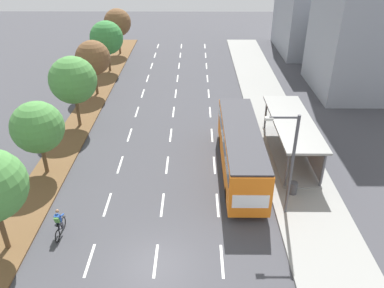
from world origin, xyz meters
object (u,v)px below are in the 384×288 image
Objects in this scene: bus_shelter at (295,134)px; median_tree_farthest at (117,23)px; median_tree_third at (73,80)px; bus at (241,147)px; streetlight at (290,159)px; median_tree_second at (38,127)px; trash_bin at (293,188)px; median_tree_fourth at (93,58)px; median_tree_fifth at (107,38)px; cyclist at (59,224)px.

median_tree_farthest is (-17.90, 27.24, 2.44)m from bus_shelter.
bus_shelter is 32.69m from median_tree_farthest.
median_tree_farthest is at bearing 90.67° from median_tree_third.
streetlight is (2.17, -4.62, 1.82)m from bus.
median_tree_farthest reaches higher than median_tree_second.
bus_shelter is 11.15× the size of trash_bin.
trash_bin is at bearing -102.12° from bus_shelter.
median_tree_third is (-13.37, 7.14, 2.22)m from bus.
median_tree_second is (-13.76, -0.30, 1.60)m from bus.
streetlight is (15.93, -4.32, 0.22)m from median_tree_second.
median_tree_fourth is 14.89m from median_tree_farthest.
bus is 2.12× the size of median_tree_second.
streetlight reaches higher than median_tree_farthest.
median_tree_third is 1.10× the size of median_tree_fourth.
median_tree_third is (0.39, 7.44, 0.62)m from median_tree_second.
bus_shelter is 21.73m from median_tree_fourth.
median_tree_third is 1.04× the size of median_tree_fifth.
median_tree_fifth is at bearing 95.52° from cyclist.
cyclist is 7.53m from median_tree_second.
median_tree_second is at bearing -90.41° from median_tree_fifth.
trash_bin is at bearing 60.84° from streetlight.
streetlight reaches higher than median_tree_second.
streetlight is (15.53, -11.77, -0.40)m from median_tree_third.
median_tree_farthest is (0.13, 29.78, 0.64)m from median_tree_second.
median_tree_fourth is 0.94× the size of median_tree_fifth.
trash_bin is at bearing -30.91° from median_tree_third.
median_tree_fourth is at bearing 132.75° from bus.
bus is 32.55m from median_tree_farthest.
bus is at bearing -28.12° from median_tree_third.
median_tree_fourth is at bearing -89.47° from median_tree_farthest.
median_tree_fourth is at bearing 88.95° from median_tree_second.
median_tree_third reaches higher than bus.
median_tree_fourth reaches higher than bus_shelter.
median_tree_second is 14.89m from median_tree_fourth.
median_tree_farthest is at bearing 114.81° from bus.
median_tree_fourth reaches higher than bus.
cyclist is at bearing -85.58° from median_tree_farthest.
median_tree_second is 0.89× the size of median_tree_farthest.
median_tree_farthest is at bearing 117.55° from trash_bin.
bus_shelter is at bearing -15.54° from median_tree_third.
median_tree_third reaches higher than median_tree_fourth.
streetlight is 7.65× the size of trash_bin.
cyclist is (-10.83, -6.61, -1.28)m from bus.
streetlight reaches higher than median_tree_third.
median_tree_fourth is at bearing 97.14° from cyclist.
median_tree_second is at bearing 114.88° from cyclist.
median_tree_farthest is 36.57m from trash_bin.
cyclist is at bearing -82.86° from median_tree_fourth.
cyclist is at bearing -149.65° from bus_shelter.
median_tree_second is 22.34m from median_tree_fifth.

